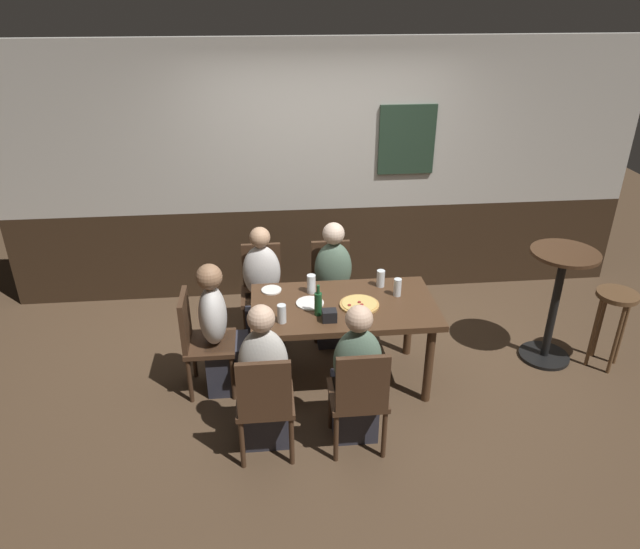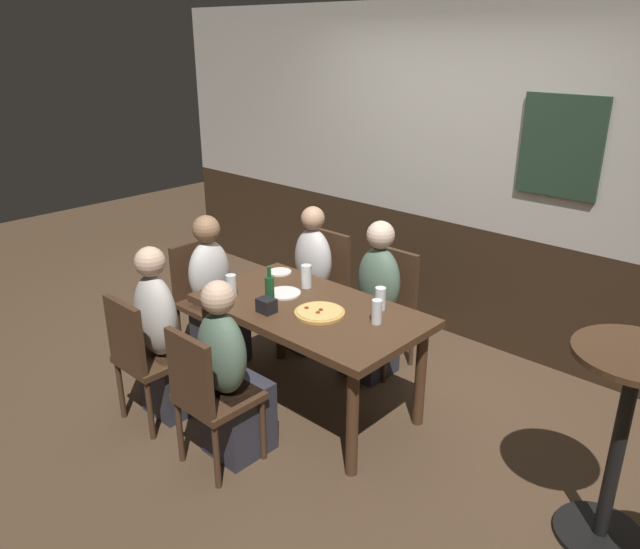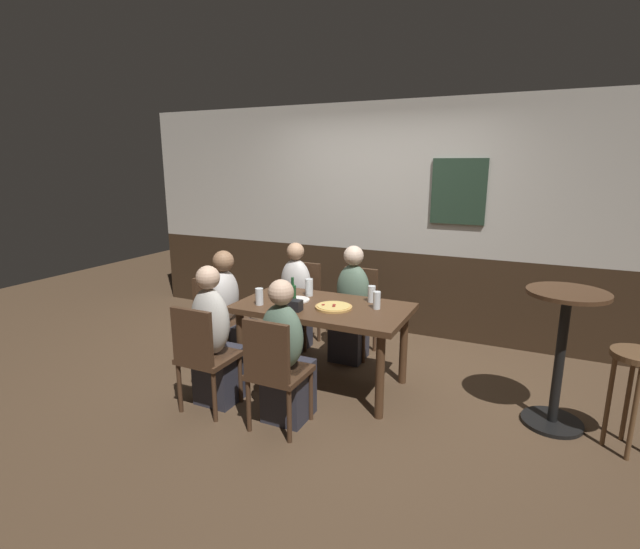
{
  "view_description": "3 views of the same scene",
  "coord_description": "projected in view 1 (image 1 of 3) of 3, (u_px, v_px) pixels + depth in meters",
  "views": [
    {
      "loc": [
        -0.58,
        -3.97,
        3.04
      ],
      "look_at": [
        -0.2,
        -0.07,
        1.05
      ],
      "focal_mm": 32.52,
      "sensor_mm": 36.0,
      "label": 1
    },
    {
      "loc": [
        2.45,
        -2.55,
        2.35
      ],
      "look_at": [
        0.03,
        0.06,
        0.95
      ],
      "focal_mm": 34.39,
      "sensor_mm": 36.0,
      "label": 2
    },
    {
      "loc": [
        1.64,
        -3.52,
        1.94
      ],
      "look_at": [
        -0.0,
        -0.05,
        1.02
      ],
      "focal_mm": 26.33,
      "sensor_mm": 36.0,
      "label": 3
    }
  ],
  "objects": [
    {
      "name": "ground_plane",
      "position": [
        342.0,
        379.0,
        4.95
      ],
      "size": [
        12.0,
        12.0,
        0.0
      ],
      "primitive_type": "plane",
      "color": "#4C3826"
    },
    {
      "name": "wall_back",
      "position": [
        323.0,
        174.0,
        5.83
      ],
      "size": [
        6.4,
        0.13,
        2.6
      ],
      "color": "#332316",
      "rests_on": "ground_plane"
    },
    {
      "name": "dining_table",
      "position": [
        344.0,
        314.0,
        4.66
      ],
      "size": [
        1.48,
        0.83,
        0.74
      ],
      "color": "#472D1C",
      "rests_on": "ground_plane"
    },
    {
      "name": "chair_mid_near",
      "position": [
        359.0,
        394.0,
        3.99
      ],
      "size": [
        0.4,
        0.4,
        0.88
      ],
      "color": "#422B1C",
      "rests_on": "ground_plane"
    },
    {
      "name": "chair_mid_far",
      "position": [
        331.0,
        283.0,
        5.46
      ],
      "size": [
        0.4,
        0.4,
        0.88
      ],
      "color": "#422B1C",
      "rests_on": "ground_plane"
    },
    {
      "name": "chair_head_west",
      "position": [
        200.0,
        338.0,
        4.63
      ],
      "size": [
        0.4,
        0.4,
        0.88
      ],
      "color": "#422B1C",
      "rests_on": "ground_plane"
    },
    {
      "name": "chair_left_far",
      "position": [
        262.0,
        286.0,
        5.41
      ],
      "size": [
        0.4,
        0.4,
        0.88
      ],
      "color": "#422B1C",
      "rests_on": "ground_plane"
    },
    {
      "name": "chair_left_near",
      "position": [
        265.0,
        400.0,
        3.94
      ],
      "size": [
        0.4,
        0.4,
        0.88
      ],
      "color": "#422B1C",
      "rests_on": "ground_plane"
    },
    {
      "name": "person_mid_near",
      "position": [
        356.0,
        382.0,
        4.15
      ],
      "size": [
        0.34,
        0.37,
        1.13
      ],
      "color": "#2D2D38",
      "rests_on": "ground_plane"
    },
    {
      "name": "person_mid_far",
      "position": [
        333.0,
        292.0,
        5.32
      ],
      "size": [
        0.34,
        0.37,
        1.15
      ],
      "color": "#2D2D38",
      "rests_on": "ground_plane"
    },
    {
      "name": "person_head_west",
      "position": [
        221.0,
        338.0,
        4.65
      ],
      "size": [
        0.37,
        0.34,
        1.14
      ],
      "color": "#2D2D38",
      "rests_on": "ground_plane"
    },
    {
      "name": "person_left_far",
      "position": [
        263.0,
        296.0,
        5.27
      ],
      "size": [
        0.34,
        0.37,
        1.13
      ],
      "color": "#2D2D38",
      "rests_on": "ground_plane"
    },
    {
      "name": "person_left_near",
      "position": [
        265.0,
        386.0,
        4.08
      ],
      "size": [
        0.34,
        0.37,
        1.17
      ],
      "color": "#2D2D38",
      "rests_on": "ground_plane"
    },
    {
      "name": "pizza",
      "position": [
        359.0,
        304.0,
        4.59
      ],
      "size": [
        0.31,
        0.31,
        0.03
      ],
      "color": "tan",
      "rests_on": "dining_table"
    },
    {
      "name": "highball_clear",
      "position": [
        311.0,
        284.0,
        4.75
      ],
      "size": [
        0.07,
        0.07,
        0.16
      ],
      "color": "silver",
      "rests_on": "dining_table"
    },
    {
      "name": "tumbler_short",
      "position": [
        282.0,
        315.0,
        4.35
      ],
      "size": [
        0.07,
        0.07,
        0.15
      ],
      "color": "silver",
      "rests_on": "dining_table"
    },
    {
      "name": "pint_glass_pale",
      "position": [
        381.0,
        279.0,
        4.86
      ],
      "size": [
        0.07,
        0.07,
        0.15
      ],
      "color": "silver",
      "rests_on": "dining_table"
    },
    {
      "name": "beer_glass_half",
      "position": [
        397.0,
        288.0,
        4.72
      ],
      "size": [
        0.06,
        0.06,
        0.15
      ],
      "color": "silver",
      "rests_on": "dining_table"
    },
    {
      "name": "beer_bottle_green",
      "position": [
        318.0,
        303.0,
        4.43
      ],
      "size": [
        0.06,
        0.06,
        0.26
      ],
      "color": "#194723",
      "rests_on": "dining_table"
    },
    {
      "name": "plate_white_large",
      "position": [
        310.0,
        303.0,
        4.62
      ],
      "size": [
        0.22,
        0.22,
        0.01
      ],
      "primitive_type": "cylinder",
      "color": "white",
      "rests_on": "dining_table"
    },
    {
      "name": "plate_white_small",
      "position": [
        271.0,
        290.0,
        4.81
      ],
      "size": [
        0.17,
        0.17,
        0.01
      ],
      "primitive_type": "cylinder",
      "color": "white",
      "rests_on": "dining_table"
    },
    {
      "name": "condiment_caddy",
      "position": [
        329.0,
        316.0,
        4.37
      ],
      "size": [
        0.11,
        0.09,
        0.09
      ],
      "primitive_type": "cube",
      "color": "black",
      "rests_on": "dining_table"
    },
    {
      "name": "side_bar_table",
      "position": [
        556.0,
        298.0,
        4.96
      ],
      "size": [
        0.56,
        0.56,
        1.05
      ],
      "color": "black",
      "rests_on": "ground_plane"
    },
    {
      "name": "bar_stool",
      "position": [
        614.0,
        309.0,
        4.89
      ],
      "size": [
        0.34,
        0.34,
        0.72
      ],
      "color": "brown",
      "rests_on": "ground_plane"
    }
  ]
}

